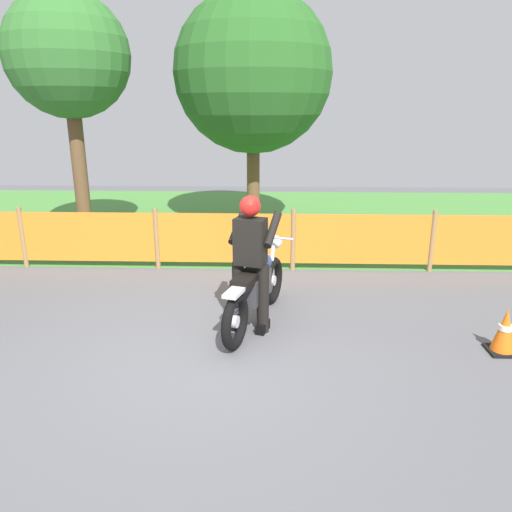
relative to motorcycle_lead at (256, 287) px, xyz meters
The scene contains 8 objects.
ground 1.23m from the motorcycle_lead, 122.80° to the right, with size 24.00×24.00×0.02m, color #5B5B60.
grass_verge 6.09m from the motorcycle_lead, 95.74° to the left, with size 24.00×7.82×0.01m, color #4C8C3D.
barrier_fence 2.22m from the motorcycle_lead, 105.90° to the left, with size 11.61×0.08×1.05m.
tree_leftmost 6.01m from the motorcycle_lead, 133.91° to the left, with size 2.27×2.27×4.70m.
tree_near_left 5.75m from the motorcycle_lead, 92.75° to the left, with size 3.30×3.30×4.98m.
motorcycle_lead is the anchor object (origin of this frame).
rider_lead 0.48m from the motorcycle_lead, 106.53° to the right, with size 0.66×0.67×1.69m.
traffic_cone 2.91m from the motorcycle_lead, 13.86° to the right, with size 0.32×0.32×0.53m.
Camera 1 is at (0.81, -4.81, 2.67)m, focal length 34.21 mm.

